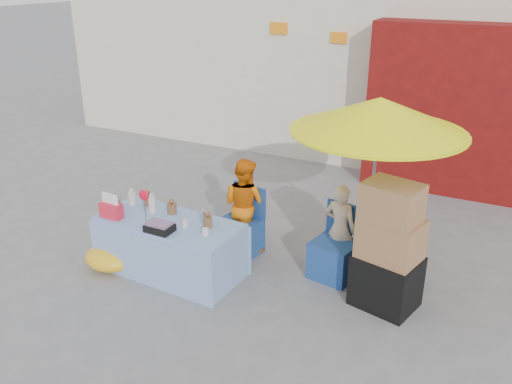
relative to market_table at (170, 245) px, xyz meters
The scene contains 9 objects.
ground 0.67m from the market_table, 11.03° to the right, with size 80.00×80.00×0.00m, color slate.
market_table is the anchor object (origin of this frame).
chair_left 0.93m from the market_table, 55.97° to the left, with size 0.56×0.55×0.85m.
chair_right 1.93m from the market_table, 23.40° to the left, with size 0.56×0.55×0.85m.
vendor_orange 1.07m from the market_table, 60.27° to the left, with size 0.59×0.46×1.21m, color orange.
vendor_beige 1.99m from the market_table, 27.01° to the left, with size 0.40×0.26×1.09m, color beige.
umbrella 2.79m from the market_table, 26.94° to the left, with size 1.90×1.90×2.09m.
box_stack 2.49m from the market_table, 10.46° to the left, with size 0.73×0.65×1.40m.
tarp_bundle 0.76m from the market_table, 157.99° to the right, with size 0.63×0.51×0.29m, color yellow.
Camera 1 is at (2.85, -4.43, 3.36)m, focal length 38.00 mm.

